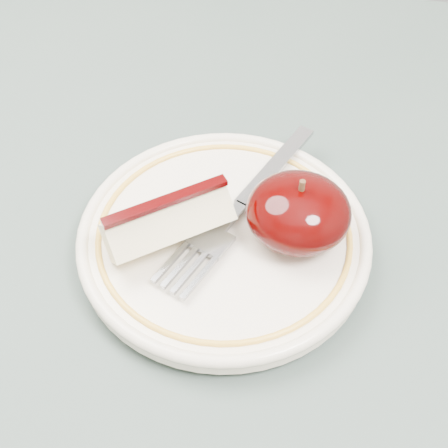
# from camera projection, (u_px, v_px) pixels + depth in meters

# --- Properties ---
(table) EXTENTS (0.90, 0.90, 0.75)m
(table) POSITION_uv_depth(u_px,v_px,m) (225.00, 412.00, 0.46)
(table) COLOR brown
(table) RESTS_ON ground
(plate) EXTENTS (0.21, 0.21, 0.02)m
(plate) POSITION_uv_depth(u_px,v_px,m) (224.00, 237.00, 0.44)
(plate) COLOR #F4E7CC
(plate) RESTS_ON table
(apple_half) EXTENTS (0.07, 0.07, 0.05)m
(apple_half) POSITION_uv_depth(u_px,v_px,m) (298.00, 212.00, 0.42)
(apple_half) COLOR black
(apple_half) RESTS_ON plate
(apple_wedge) EXTENTS (0.09, 0.08, 0.04)m
(apple_wedge) POSITION_uv_depth(u_px,v_px,m) (168.00, 221.00, 0.42)
(apple_wedge) COLOR beige
(apple_wedge) RESTS_ON plate
(fork) EXTENTS (0.10, 0.18, 0.00)m
(fork) POSITION_uv_depth(u_px,v_px,m) (240.00, 206.00, 0.45)
(fork) COLOR gray
(fork) RESTS_ON plate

